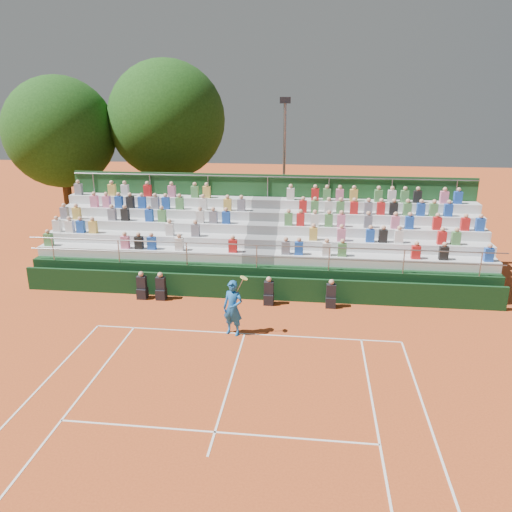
# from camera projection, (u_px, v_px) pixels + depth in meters

# --- Properties ---
(ground) EXTENTS (90.00, 90.00, 0.00)m
(ground) POSITION_uv_depth(u_px,v_px,m) (245.00, 334.00, 17.84)
(ground) COLOR #C14D20
(ground) RESTS_ON ground
(courtside_wall) EXTENTS (20.00, 0.15, 1.00)m
(courtside_wall) POSITION_uv_depth(u_px,v_px,m) (255.00, 288.00, 20.71)
(courtside_wall) COLOR black
(courtside_wall) RESTS_ON ground
(line_officials) EXTENTS (8.22, 0.40, 1.19)m
(line_officials) POSITION_uv_depth(u_px,v_px,m) (224.00, 291.00, 20.42)
(line_officials) COLOR black
(line_officials) RESTS_ON ground
(grandstand) EXTENTS (20.00, 5.20, 4.40)m
(grandstand) POSITION_uv_depth(u_px,v_px,m) (263.00, 251.00, 23.59)
(grandstand) COLOR black
(grandstand) RESTS_ON ground
(tennis_player) EXTENTS (0.95, 0.68, 2.22)m
(tennis_player) POSITION_uv_depth(u_px,v_px,m) (233.00, 308.00, 17.53)
(tennis_player) COLOR #165CAB
(tennis_player) RESTS_ON ground
(tree_west) EXTENTS (6.38, 6.38, 9.23)m
(tree_west) POSITION_uv_depth(u_px,v_px,m) (60.00, 132.00, 29.05)
(tree_west) COLOR #362613
(tree_west) RESTS_ON ground
(tree_east) EXTENTS (7.00, 7.00, 10.19)m
(tree_east) POSITION_uv_depth(u_px,v_px,m) (167.00, 120.00, 29.94)
(tree_east) COLOR #362613
(tree_east) RESTS_ON ground
(floodlight_mast) EXTENTS (0.60, 0.25, 8.01)m
(floodlight_mast) POSITION_uv_depth(u_px,v_px,m) (284.00, 157.00, 28.85)
(floodlight_mast) COLOR gray
(floodlight_mast) RESTS_ON ground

